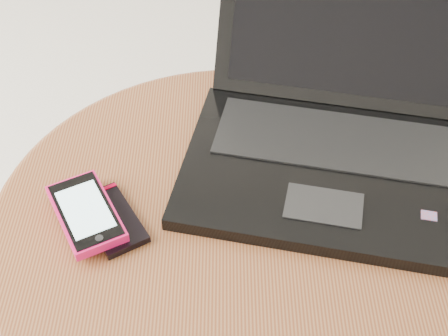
{
  "coord_description": "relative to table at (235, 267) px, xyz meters",
  "views": [
    {
      "loc": [
        0.05,
        -0.48,
        1.07
      ],
      "look_at": [
        0.05,
        0.04,
        0.54
      ],
      "focal_mm": 51.17,
      "sensor_mm": 36.0,
      "label": 1
    }
  ],
  "objects": [
    {
      "name": "table",
      "position": [
        0.0,
        0.0,
        0.0
      ],
      "size": [
        0.61,
        0.61,
        0.48
      ],
      "color": "#5A3217",
      "rests_on": "ground"
    },
    {
      "name": "laptop",
      "position": [
        0.13,
        0.11,
        0.14
      ],
      "size": [
        0.43,
        0.42,
        0.22
      ],
      "color": "black",
      "rests_on": "table"
    },
    {
      "name": "phone_black",
      "position": [
        -0.15,
        -0.01,
        0.11
      ],
      "size": [
        0.1,
        0.12,
        0.01
      ],
      "color": "black",
      "rests_on": "table"
    },
    {
      "name": "phone_pink",
      "position": [
        -0.18,
        -0.01,
        0.12
      ],
      "size": [
        0.11,
        0.13,
        0.01
      ],
      "color": "#DF135B",
      "rests_on": "phone_black"
    }
  ]
}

